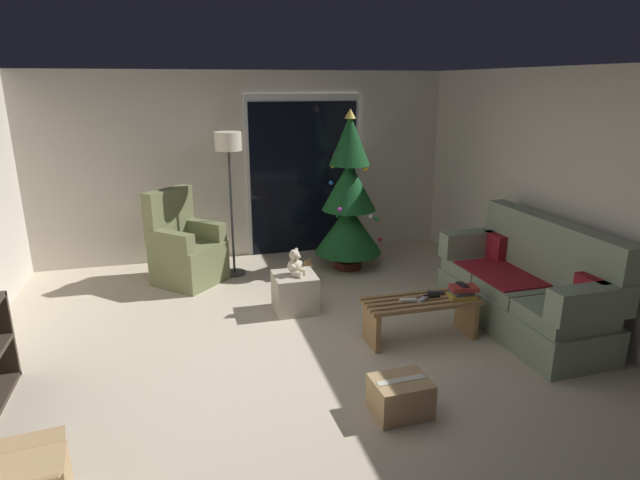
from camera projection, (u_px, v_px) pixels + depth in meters
ground_plane at (297, 356)px, 4.69m from camera, size 7.00×7.00×0.00m
wall_back at (246, 166)px, 7.16m from camera, size 5.72×0.12×2.50m
wall_right at (586, 201)px, 5.05m from camera, size 0.12×6.00×2.50m
patio_door_frame at (304, 175)px, 7.33m from camera, size 1.60×0.02×2.20m
patio_door_glass at (304, 179)px, 7.33m from camera, size 1.50×0.02×2.10m
couch at (526, 289)px, 5.17m from camera, size 0.83×1.96×1.08m
coffee_table at (421, 312)px, 4.95m from camera, size 1.10×0.40×0.40m
remote_silver at (423, 299)px, 4.89m from camera, size 0.15×0.13×0.02m
remote_graphite at (435, 292)px, 5.04m from camera, size 0.16×0.08×0.02m
remote_white at (408, 300)px, 4.86m from camera, size 0.16×0.07×0.02m
remote_black at (431, 296)px, 4.95m from camera, size 0.16×0.05×0.02m
book_stack at (462, 292)px, 4.93m from camera, size 0.28×0.22×0.12m
cell_phone at (463, 285)px, 4.93m from camera, size 0.07×0.14×0.01m
christmas_tree at (349, 201)px, 6.67m from camera, size 0.87×0.87×2.04m
armchair at (185, 250)px, 6.34m from camera, size 0.97×0.97×1.13m
floor_lamp at (229, 155)px, 6.28m from camera, size 0.32×0.32×1.78m
ottoman at (295, 292)px, 5.59m from camera, size 0.44×0.44×0.40m
teddy_bear_cream at (295, 264)px, 5.50m from camera, size 0.21×0.21×0.29m
teddy_bear_honey_by_tree at (309, 272)px, 6.42m from camera, size 0.21×0.21×0.29m
cardboard_box_taped_mid_floor at (400, 396)px, 3.86m from camera, size 0.43×0.35×0.27m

